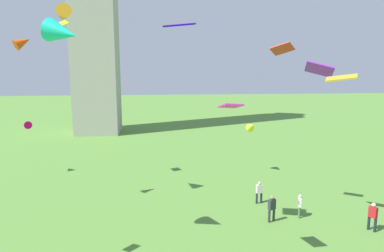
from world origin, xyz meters
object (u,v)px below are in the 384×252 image
(person_0, at_px, (373,215))
(kite_flying_8, at_px, (319,69))
(kite_flying_0, at_px, (63,33))
(kite_flying_9, at_px, (23,42))
(kite_flying_2, at_px, (27,125))
(kite_flying_7, at_px, (230,106))
(kite_flying_5, at_px, (63,23))
(kite_flying_6, at_px, (282,49))
(kite_flying_1, at_px, (63,15))
(kite_flying_4, at_px, (252,126))
(person_3, at_px, (272,207))
(person_2, at_px, (300,204))
(kite_flying_3, at_px, (180,25))
(person_4, at_px, (259,191))
(kite_flying_10, at_px, (341,78))

(person_0, relative_size, kite_flying_8, 1.06)
(kite_flying_0, bearing_deg, kite_flying_9, 59.70)
(kite_flying_2, distance_m, kite_flying_7, 23.44)
(kite_flying_5, distance_m, kite_flying_6, 17.32)
(person_0, distance_m, kite_flying_0, 20.83)
(kite_flying_1, bearing_deg, kite_flying_4, -176.18)
(person_3, distance_m, kite_flying_5, 21.20)
(person_3, distance_m, kite_flying_9, 19.68)
(kite_flying_2, relative_size, kite_flying_5, 1.08)
(kite_flying_1, bearing_deg, person_3, 144.86)
(kite_flying_0, bearing_deg, person_3, -48.78)
(person_2, distance_m, kite_flying_0, 18.15)
(kite_flying_3, relative_size, kite_flying_4, 1.31)
(person_0, distance_m, kite_flying_1, 23.80)
(person_3, xyz_separation_m, kite_flying_3, (-6.17, -2.22, 11.31))
(kite_flying_7, bearing_deg, kite_flying_3, 27.70)
(person_0, distance_m, kite_flying_2, 29.14)
(person_4, height_order, kite_flying_1, kite_flying_1)
(person_0, height_order, kite_flying_7, kite_flying_7)
(kite_flying_0, bearing_deg, kite_flying_1, 40.19)
(kite_flying_6, bearing_deg, kite_flying_1, -150.60)
(kite_flying_0, xyz_separation_m, kite_flying_7, (7.90, -2.12, -3.42))
(person_4, height_order, kite_flying_9, kite_flying_9)
(person_3, xyz_separation_m, kite_flying_8, (2.21, -0.99, 9.00))
(person_2, height_order, kite_flying_3, kite_flying_3)
(person_0, xyz_separation_m, kite_flying_6, (-5.32, 2.73, 10.25))
(kite_flying_2, xyz_separation_m, kite_flying_4, (20.80, -1.69, -0.22))
(kite_flying_1, height_order, kite_flying_9, kite_flying_1)
(person_0, distance_m, kite_flying_7, 12.79)
(person_4, xyz_separation_m, kite_flying_7, (-4.08, -8.43, 7.44))
(kite_flying_1, relative_size, kite_flying_10, 1.21)
(kite_flying_1, distance_m, kite_flying_8, 16.88)
(person_0, relative_size, person_2, 1.14)
(kite_flying_1, distance_m, kite_flying_6, 14.62)
(person_4, height_order, kite_flying_10, kite_flying_10)
(person_2, bearing_deg, person_3, 131.24)
(kite_flying_3, relative_size, kite_flying_10, 1.13)
(kite_flying_7, bearing_deg, kite_flying_10, -104.81)
(kite_flying_5, relative_size, kite_flying_7, 0.85)
(person_0, xyz_separation_m, kite_flying_4, (-4.58, 12.09, 3.57))
(kite_flying_6, distance_m, kite_flying_7, 8.20)
(person_4, bearing_deg, kite_flying_5, 150.55)
(kite_flying_6, bearing_deg, kite_flying_4, 126.27)
(kite_flying_0, xyz_separation_m, kite_flying_10, (12.86, -2.76, -2.12))
(person_3, relative_size, person_4, 1.08)
(person_3, bearing_deg, kite_flying_2, 124.73)
(person_0, relative_size, person_4, 1.09)
(person_3, distance_m, kite_flying_4, 10.93)
(kite_flying_3, distance_m, kite_flying_10, 8.44)
(person_2, bearing_deg, kite_flying_9, 109.20)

